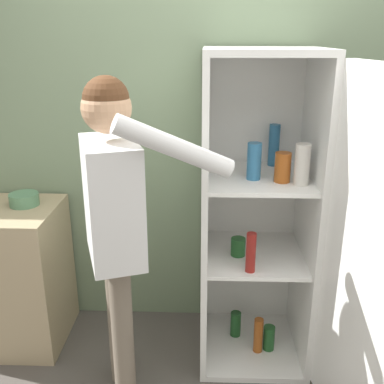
{
  "coord_description": "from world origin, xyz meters",
  "views": [
    {
      "loc": [
        -0.05,
        -1.79,
        1.88
      ],
      "look_at": [
        -0.14,
        0.6,
        1.04
      ],
      "focal_mm": 42.0,
      "sensor_mm": 36.0,
      "label": 1
    }
  ],
  "objects": [
    {
      "name": "person",
      "position": [
        -0.5,
        0.22,
        1.09
      ],
      "size": [
        0.77,
        0.55,
        1.72
      ],
      "color": "#726656",
      "rests_on": "ground_plane"
    },
    {
      "name": "wall_back",
      "position": [
        0.0,
        0.98,
        1.27
      ],
      "size": [
        7.0,
        0.06,
        2.55
      ],
      "color": "gray",
      "rests_on": "ground_plane"
    },
    {
      "name": "bowl",
      "position": [
        -1.16,
        0.72,
        0.94
      ],
      "size": [
        0.17,
        0.17,
        0.07
      ],
      "color": "#517F5B",
      "rests_on": "counter"
    },
    {
      "name": "refrigerator",
      "position": [
        0.32,
        0.51,
        0.91
      ],
      "size": [
        0.79,
        1.27,
        1.82
      ],
      "color": "white",
      "rests_on": "ground_plane"
    },
    {
      "name": "counter",
      "position": [
        -1.26,
        0.65,
        0.45
      ],
      "size": [
        0.6,
        0.56,
        0.9
      ],
      "color": "tan",
      "rests_on": "ground_plane"
    }
  ]
}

